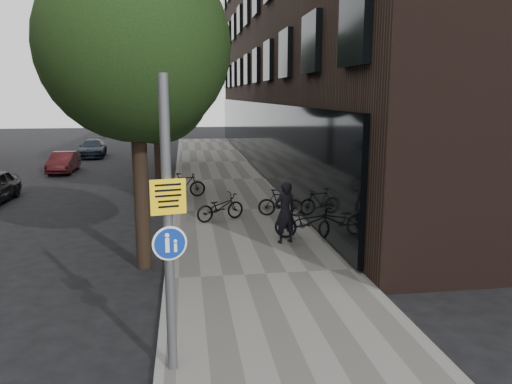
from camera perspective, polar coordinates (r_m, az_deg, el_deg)
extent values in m
plane|color=black|center=(8.75, 3.09, -17.62)|extent=(120.00, 120.00, 0.00)
cube|color=slate|center=(18.09, -2.26, -2.18)|extent=(4.50, 60.00, 0.12)
cube|color=slate|center=(18.01, -9.41, -2.37)|extent=(0.15, 60.00, 0.13)
cube|color=black|center=(31.55, 11.18, 19.60)|extent=(12.00, 40.00, 18.00)
cylinder|color=black|center=(12.35, -12.92, -1.37)|extent=(0.36, 0.36, 3.20)
sphere|color=black|center=(12.12, -13.70, 15.98)|extent=(4.40, 4.40, 4.40)
sphere|color=black|center=(12.84, -11.34, 11.30)|extent=(2.64, 2.64, 2.64)
cylinder|color=black|center=(20.71, -11.04, 3.64)|extent=(0.36, 0.36, 3.20)
sphere|color=black|center=(20.58, -11.43, 13.90)|extent=(5.00, 5.00, 5.00)
sphere|color=black|center=(21.33, -10.11, 11.15)|extent=(3.00, 3.00, 3.00)
cylinder|color=black|center=(29.66, -10.21, 5.84)|extent=(0.36, 0.36, 3.20)
sphere|color=black|center=(29.56, -10.46, 13.00)|extent=(5.00, 5.00, 5.00)
sphere|color=black|center=(30.33, -9.56, 11.08)|extent=(3.00, 3.00, 3.00)
cylinder|color=#595B5E|center=(7.29, -10.01, -4.16)|extent=(0.15, 0.15, 4.37)
cube|color=yellow|center=(7.17, -10.14, -0.42)|extent=(0.50, 0.14, 0.50)
cylinder|color=navy|center=(7.34, -9.96, -5.63)|extent=(0.44, 0.11, 0.45)
cylinder|color=white|center=(7.34, -9.96, -5.63)|extent=(0.50, 0.12, 0.50)
imported|color=black|center=(13.88, 3.33, -2.35)|extent=(0.72, 0.58, 1.73)
imported|color=black|center=(14.36, 5.91, -3.44)|extent=(2.01, 1.25, 1.00)
imported|color=black|center=(17.03, 2.81, -1.23)|extent=(1.59, 0.72, 0.92)
imported|color=black|center=(16.45, -4.12, -1.73)|extent=(1.80, 1.25, 0.90)
imported|color=black|center=(20.32, -8.12, 0.79)|extent=(1.71, 0.72, 0.99)
imported|color=#53171B|center=(29.39, -21.15, 3.19)|extent=(1.19, 3.39, 1.12)
imported|color=#19212E|center=(36.21, -18.17, 4.78)|extent=(1.95, 4.21, 1.19)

